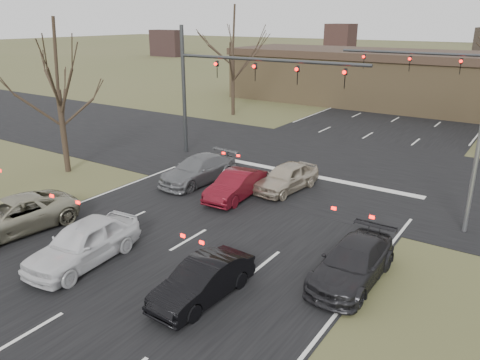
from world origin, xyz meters
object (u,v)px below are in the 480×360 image
object	(u,v)px
car_red_ahead	(236,185)
car_silver_ahead	(287,177)
building	(441,82)
car_silver_suv	(12,216)
car_black_hatch	(203,281)
mast_arm_far	(465,74)
mast_arm_near	(226,77)
car_white_sedan	(83,243)
car_charcoal_sedan	(353,263)
car_grey_ahead	(198,170)

from	to	relation	value
car_red_ahead	car_silver_ahead	distance (m)	2.81
building	car_red_ahead	size ratio (longest dim) A/B	10.48
car_silver_suv	car_black_hatch	world-z (taller)	car_silver_suv
mast_arm_far	car_black_hatch	world-z (taller)	mast_arm_far
mast_arm_near	car_white_sedan	distance (m)	14.47
car_white_sedan	car_charcoal_sedan	bearing A→B (deg)	21.16
mast_arm_near	car_silver_suv	size ratio (longest dim) A/B	2.35
car_charcoal_sedan	car_silver_ahead	world-z (taller)	car_silver_ahead
car_grey_ahead	car_red_ahead	xyz separation A→B (m)	(3.00, -0.83, -0.04)
car_grey_ahead	car_charcoal_sedan	bearing A→B (deg)	-20.02
building	car_grey_ahead	xyz separation A→B (m)	(-6.04, -29.29, -1.96)
car_charcoal_sedan	mast_arm_far	bearing A→B (deg)	91.19
mast_arm_near	mast_arm_far	size ratio (longest dim) A/B	1.09
building	mast_arm_far	bearing A→B (deg)	-74.42
car_red_ahead	car_silver_ahead	xyz separation A→B (m)	(1.53, 2.36, 0.04)
building	car_black_hatch	world-z (taller)	building
building	car_silver_ahead	bearing A→B (deg)	-93.09
car_silver_suv	car_grey_ahead	size ratio (longest dim) A/B	1.06
car_charcoal_sedan	car_red_ahead	xyz separation A→B (m)	(-7.53, 4.12, 0.01)
mast_arm_far	car_black_hatch	distance (m)	23.52
mast_arm_far	car_black_hatch	xyz separation A→B (m)	(-3.18, -22.88, -4.38)
car_silver_suv	mast_arm_near	bearing A→B (deg)	91.87
mast_arm_far	car_black_hatch	size ratio (longest dim) A/B	2.88
building	car_black_hatch	distance (m)	37.95
mast_arm_near	car_silver_ahead	bearing A→B (deg)	-25.76
car_black_hatch	building	bearing A→B (deg)	94.30
car_grey_ahead	car_silver_suv	bearing A→B (deg)	-99.95
mast_arm_far	car_black_hatch	bearing A→B (deg)	-97.92
mast_arm_near	car_white_sedan	bearing A→B (deg)	-76.45
building	mast_arm_far	world-z (taller)	mast_arm_far
mast_arm_near	car_white_sedan	world-z (taller)	mast_arm_near
mast_arm_far	car_charcoal_sedan	xyz separation A→B (m)	(0.32, -19.24, -4.36)
car_silver_ahead	mast_arm_far	bearing A→B (deg)	72.64
car_silver_suv	car_black_hatch	bearing A→B (deg)	10.40
car_white_sedan	car_charcoal_sedan	world-z (taller)	car_white_sedan
mast_arm_near	car_grey_ahead	distance (m)	6.24
mast_arm_near	car_silver_ahead	world-z (taller)	mast_arm_near
car_white_sedan	car_red_ahead	xyz separation A→B (m)	(0.96, 8.31, -0.11)
car_silver_suv	car_red_ahead	bearing A→B (deg)	63.86
car_white_sedan	car_silver_ahead	distance (m)	10.96
mast_arm_near	car_charcoal_sedan	bearing A→B (deg)	-38.24
car_silver_suv	car_white_sedan	size ratio (longest dim) A/B	1.13
car_silver_ahead	car_grey_ahead	bearing A→B (deg)	-154.81
car_black_hatch	car_red_ahead	xyz separation A→B (m)	(-4.03, 7.76, 0.03)
mast_arm_near	mast_arm_far	bearing A→B (deg)	41.22
car_black_hatch	car_charcoal_sedan	world-z (taller)	car_charcoal_sedan
car_charcoal_sedan	car_grey_ahead	xyz separation A→B (m)	(-10.54, 4.96, 0.04)
car_silver_suv	car_charcoal_sedan	bearing A→B (deg)	25.02
car_silver_suv	car_white_sedan	distance (m)	4.51
mast_arm_far	car_silver_ahead	xyz separation A→B (m)	(-5.68, -12.77, -4.31)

